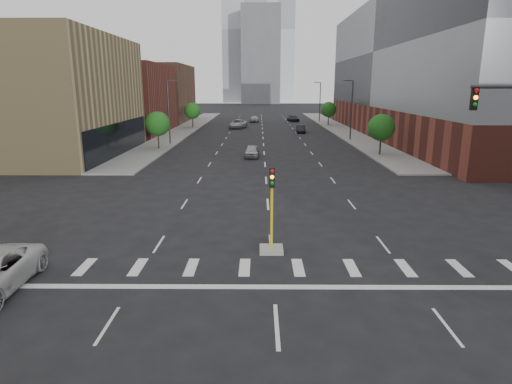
{
  "coord_description": "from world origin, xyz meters",
  "views": [
    {
      "loc": [
        -0.63,
        -11.51,
        8.24
      ],
      "look_at": [
        -0.8,
        11.55,
        2.5
      ],
      "focal_mm": 30.0,
      "sensor_mm": 36.0,
      "label": 1
    }
  ],
  "objects_px": {
    "median_traffic_signal": "(271,234)",
    "car_near_left": "(252,151)",
    "car_far_left": "(238,124)",
    "car_distant": "(254,119)",
    "car_mid_right": "(301,129)",
    "car_deep_right": "(293,118)"
  },
  "relations": [
    {
      "from": "car_mid_right",
      "to": "car_deep_right",
      "type": "relative_size",
      "value": 0.86
    },
    {
      "from": "car_deep_right",
      "to": "car_near_left",
      "type": "bearing_deg",
      "value": -109.54
    },
    {
      "from": "median_traffic_signal",
      "to": "car_near_left",
      "type": "bearing_deg",
      "value": 92.87
    },
    {
      "from": "car_near_left",
      "to": "car_distant",
      "type": "height_order",
      "value": "car_distant"
    },
    {
      "from": "car_near_left",
      "to": "car_mid_right",
      "type": "distance_m",
      "value": 28.67
    },
    {
      "from": "car_distant",
      "to": "car_mid_right",
      "type": "bearing_deg",
      "value": -65.85
    },
    {
      "from": "car_near_left",
      "to": "car_distant",
      "type": "bearing_deg",
      "value": 92.32
    },
    {
      "from": "median_traffic_signal",
      "to": "car_mid_right",
      "type": "relative_size",
      "value": 1.02
    },
    {
      "from": "car_near_left",
      "to": "car_far_left",
      "type": "distance_m",
      "value": 35.89
    },
    {
      "from": "car_mid_right",
      "to": "car_near_left",
      "type": "bearing_deg",
      "value": -104.87
    },
    {
      "from": "car_mid_right",
      "to": "car_deep_right",
      "type": "distance_m",
      "value": 24.92
    },
    {
      "from": "car_mid_right",
      "to": "car_far_left",
      "type": "height_order",
      "value": "car_far_left"
    },
    {
      "from": "median_traffic_signal",
      "to": "car_near_left",
      "type": "xyz_separation_m",
      "value": [
        -1.5,
        29.94,
        -0.27
      ]
    },
    {
      "from": "car_far_left",
      "to": "car_distant",
      "type": "xyz_separation_m",
      "value": [
        3.11,
        14.66,
        -0.05
      ]
    },
    {
      "from": "car_near_left",
      "to": "car_deep_right",
      "type": "bearing_deg",
      "value": 82.34
    },
    {
      "from": "car_mid_right",
      "to": "car_distant",
      "type": "height_order",
      "value": "car_distant"
    },
    {
      "from": "median_traffic_signal",
      "to": "car_distant",
      "type": "distance_m",
      "value": 80.35
    },
    {
      "from": "median_traffic_signal",
      "to": "car_near_left",
      "type": "relative_size",
      "value": 1.07
    },
    {
      "from": "car_near_left",
      "to": "car_mid_right",
      "type": "relative_size",
      "value": 0.96
    },
    {
      "from": "car_far_left",
      "to": "car_mid_right",
      "type": "bearing_deg",
      "value": -25.9
    },
    {
      "from": "car_near_left",
      "to": "car_distant",
      "type": "distance_m",
      "value": 50.39
    },
    {
      "from": "car_near_left",
      "to": "car_deep_right",
      "type": "distance_m",
      "value": 53.1
    }
  ]
}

